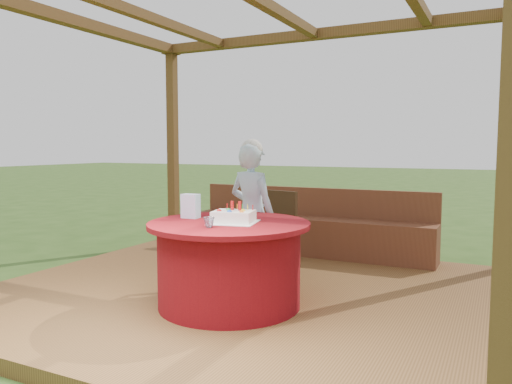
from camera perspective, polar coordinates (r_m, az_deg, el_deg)
ground at (r=4.71m, az=-1.38°, el=-12.46°), size 60.00×60.00×0.00m
deck at (r=4.69m, az=-1.38°, el=-11.76°), size 4.50×4.00×0.12m
pergola at (r=4.59m, az=-1.45°, el=17.49°), size 4.50×4.00×2.72m
bench at (r=6.15m, az=6.10°, el=-4.59°), size 3.00×0.42×0.80m
table at (r=4.14m, az=-3.08°, el=-8.14°), size 1.32×1.32×0.70m
chair at (r=5.27m, az=2.23°, el=-4.12°), size 0.47×0.47×0.84m
elderly_woman at (r=4.79m, az=-0.48°, el=-2.16°), size 0.54×0.40×1.38m
birthday_cake at (r=4.03m, az=-2.58°, el=-2.81°), size 0.43×0.43×0.17m
gift_bag at (r=4.32m, az=-7.48°, el=-1.60°), size 0.15×0.10×0.21m
drinking_glass at (r=3.81m, az=-5.38°, el=-3.47°), size 0.09×0.09×0.08m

